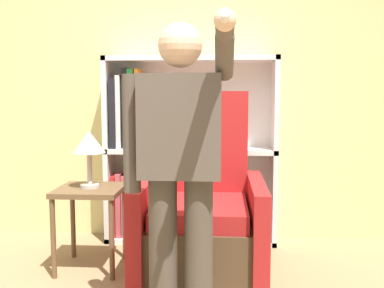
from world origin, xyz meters
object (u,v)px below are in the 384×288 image
Objects in this scene: person_standing at (180,159)px; armchair at (201,218)px; bookcase at (170,152)px; side_table at (90,201)px; table_lamp at (89,145)px.

armchair is at bearing 85.00° from person_standing.
bookcase is 0.97× the size of person_standing.
side_table is at bearing 131.64° from person_standing.
table_lamp is at bearing 179.75° from armchair.
bookcase reaches higher than side_table.
bookcase is 0.87m from side_table.
person_standing is 3.95× the size of table_lamp.
table_lamp is (-0.49, -0.67, 0.13)m from bookcase.
person_standing reaches higher than table_lamp.
bookcase is at bearing 53.72° from table_lamp.
side_table is at bearing 179.75° from armchair.
person_standing reaches higher than side_table.
armchair is at bearing -0.25° from table_lamp.
armchair is at bearing -0.25° from side_table.
side_table is 0.41m from table_lamp.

